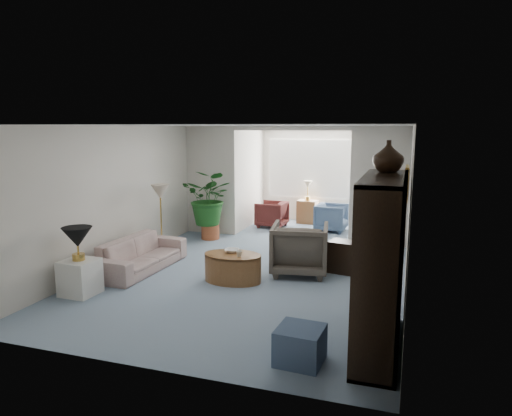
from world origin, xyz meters
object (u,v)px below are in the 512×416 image
(coffee_bowl, at_px, (232,251))
(cabinet_urn, at_px, (388,156))
(plant_pot, at_px, (210,232))
(sunroom_table, at_px, (307,212))
(entertainment_cabinet, at_px, (381,264))
(floor_lamp, at_px, (160,192))
(side_table_dark, at_px, (343,257))
(framed_picture, at_px, (408,183))
(sofa, at_px, (141,254))
(coffee_cup, at_px, (239,254))
(end_table, at_px, (80,277))
(wingback_chair, at_px, (300,249))
(coffee_table, at_px, (233,268))
(sunroom_chair_maroon, at_px, (272,214))
(ottoman, at_px, (300,345))
(sunroom_chair_blue, at_px, (332,218))
(table_lamp, at_px, (77,237))

(coffee_bowl, bearing_deg, cabinet_urn, -27.13)
(plant_pot, xyz_separation_m, sunroom_table, (1.70, 2.40, 0.14))
(entertainment_cabinet, bearing_deg, plant_pot, 132.88)
(floor_lamp, relative_size, plant_pot, 0.90)
(side_table_dark, relative_size, cabinet_urn, 1.48)
(framed_picture, distance_m, sofa, 4.60)
(coffee_bowl, relative_size, plant_pot, 0.58)
(coffee_cup, bearing_deg, end_table, -150.50)
(coffee_bowl, distance_m, wingback_chair, 1.18)
(coffee_table, xyz_separation_m, coffee_bowl, (-0.05, 0.10, 0.25))
(side_table_dark, height_order, entertainment_cabinet, entertainment_cabinet)
(side_table_dark, bearing_deg, coffee_bowl, -151.01)
(end_table, xyz_separation_m, sunroom_table, (2.13, 6.25, 0.03))
(coffee_cup, bearing_deg, side_table_dark, 37.33)
(coffee_cup, xyz_separation_m, side_table_dark, (1.49, 1.14, -0.22))
(coffee_bowl, bearing_deg, plant_pot, 120.81)
(sofa, bearing_deg, coffee_bowl, -86.75)
(sofa, relative_size, floor_lamp, 5.39)
(entertainment_cabinet, xyz_separation_m, sunroom_chair_maroon, (-2.97, 5.87, -0.65))
(cabinet_urn, distance_m, sunroom_table, 6.76)
(sofa, distance_m, ottoman, 4.11)
(cabinet_urn, height_order, sunroom_table, cabinet_urn)
(floor_lamp, bearing_deg, coffee_table, -29.34)
(framed_picture, distance_m, entertainment_cabinet, 1.82)
(coffee_table, relative_size, ottoman, 1.98)
(sofa, bearing_deg, end_table, 173.61)
(side_table_dark, xyz_separation_m, ottoman, (-0.01, -3.30, -0.08))
(plant_pot, bearing_deg, side_table_dark, -25.81)
(floor_lamp, distance_m, coffee_table, 2.40)
(framed_picture, bearing_deg, sunroom_chair_maroon, 127.22)
(sunroom_table, bearing_deg, coffee_cup, -90.34)
(coffee_cup, distance_m, entertainment_cabinet, 2.77)
(sunroom_chair_maroon, bearing_deg, end_table, -10.48)
(coffee_bowl, relative_size, coffee_cup, 2.34)
(end_table, distance_m, sunroom_chair_blue, 6.21)
(framed_picture, relative_size, cabinet_urn, 1.35)
(coffee_table, height_order, plant_pot, coffee_table)
(wingback_chair, bearing_deg, sunroom_table, -88.62)
(end_table, height_order, coffee_bowl, end_table)
(coffee_table, xyz_separation_m, side_table_dark, (1.64, 1.04, 0.05))
(coffee_bowl, bearing_deg, wingback_chair, 32.74)
(framed_picture, bearing_deg, coffee_table, -179.92)
(table_lamp, distance_m, entertainment_cabinet, 4.36)
(coffee_cup, bearing_deg, cabinet_urn, -25.12)
(framed_picture, height_order, end_table, framed_picture)
(ottoman, relative_size, sunroom_chair_maroon, 0.68)
(entertainment_cabinet, bearing_deg, coffee_cup, 145.34)
(floor_lamp, bearing_deg, sunroom_table, 62.01)
(end_table, distance_m, table_lamp, 0.61)
(table_lamp, relative_size, wingback_chair, 0.46)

